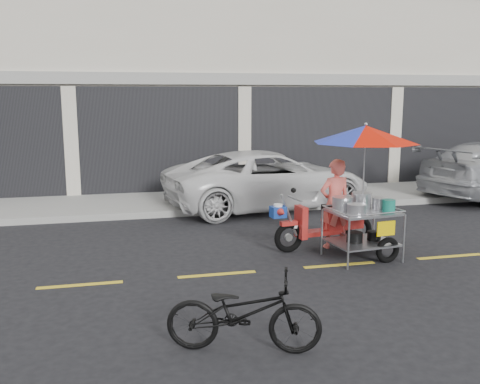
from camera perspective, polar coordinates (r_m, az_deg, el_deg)
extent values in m
plane|color=black|center=(8.79, 10.56, -7.68)|extent=(90.00, 90.00, 0.00)
cube|color=gray|center=(13.82, 1.41, -0.56)|extent=(45.00, 3.00, 0.15)
cube|color=beige|center=(18.50, -2.58, 14.40)|extent=(36.00, 8.00, 8.00)
cube|color=black|center=(14.57, 0.46, 5.46)|extent=(35.28, 0.06, 2.90)
cube|color=gray|center=(14.50, 0.49, 11.97)|extent=(36.00, 0.12, 0.30)
cube|color=gold|center=(8.79, 10.57, -7.65)|extent=(42.00, 0.10, 0.01)
imported|color=silver|center=(12.84, 3.04, 1.36)|extent=(5.28, 3.09, 1.38)
imported|color=black|center=(5.77, 0.39, -12.74)|extent=(1.74, 1.06, 0.87)
torus|color=black|center=(9.30, 5.20, -4.85)|extent=(0.54, 0.17, 0.53)
torus|color=black|center=(9.97, 12.54, -4.02)|extent=(0.54, 0.17, 0.53)
cylinder|color=#9EA0A5|center=(9.30, 5.20, -4.85)|extent=(0.14, 0.07, 0.13)
cylinder|color=#9EA0A5|center=(9.97, 12.54, -4.02)|extent=(0.14, 0.07, 0.13)
cube|color=#B12520|center=(9.24, 5.22, -3.33)|extent=(0.31, 0.15, 0.08)
cylinder|color=#9EA0A5|center=(9.20, 5.24, -2.48)|extent=(0.35, 0.09, 0.76)
cube|color=#B12520|center=(9.34, 6.53, -3.21)|extent=(0.15, 0.33, 0.56)
cube|color=#B12520|center=(9.58, 8.76, -4.24)|extent=(0.78, 0.35, 0.08)
cube|color=#B12520|center=(9.74, 10.97, -2.77)|extent=(0.73, 0.33, 0.38)
cube|color=black|center=(9.64, 10.54, -1.57)|extent=(0.63, 0.30, 0.09)
cylinder|color=#9EA0A5|center=(9.19, 5.90, -0.72)|extent=(0.10, 0.52, 0.03)
sphere|color=black|center=(9.36, 5.72, 0.19)|extent=(0.09, 0.09, 0.09)
cylinder|color=white|center=(9.30, 5.85, -3.67)|extent=(0.13, 0.13, 0.05)
cube|color=navy|center=(9.10, 4.07, -2.13)|extent=(0.27, 0.23, 0.19)
cylinder|color=white|center=(9.08, 4.08, -1.43)|extent=(0.17, 0.17, 0.05)
cone|color=#B12520|center=(8.96, 4.49, -2.22)|extent=(0.19, 0.23, 0.17)
torus|color=black|center=(9.05, 15.47, -6.00)|extent=(0.44, 0.15, 0.43)
cylinder|color=#9EA0A5|center=(8.49, 11.50, -5.55)|extent=(0.04, 0.04, 0.80)
cylinder|color=#9EA0A5|center=(9.19, 8.74, -4.23)|extent=(0.04, 0.04, 0.80)
cylinder|color=#9EA0A5|center=(9.06, 17.08, -4.79)|extent=(0.04, 0.04, 0.80)
cylinder|color=#9EA0A5|center=(9.72, 14.08, -3.62)|extent=(0.04, 0.04, 0.80)
cube|color=#9EA0A5|center=(9.13, 12.85, -5.24)|extent=(1.13, 0.96, 0.03)
cube|color=#9EA0A5|center=(9.01, 12.98, -2.07)|extent=(1.13, 0.96, 0.04)
cylinder|color=#9EA0A5|center=(8.66, 14.52, -2.26)|extent=(1.03, 0.15, 0.02)
cylinder|color=#9EA0A5|center=(9.35, 11.59, -1.22)|extent=(1.03, 0.15, 0.02)
cylinder|color=#9EA0A5|center=(8.73, 10.16, -1.99)|extent=(0.12, 0.84, 0.02)
cylinder|color=#9EA0A5|center=(9.29, 15.67, -1.47)|extent=(0.12, 0.84, 0.02)
cylinder|color=#9EA0A5|center=(9.48, 11.46, -4.61)|extent=(0.12, 0.70, 0.04)
cylinder|color=#9EA0A5|center=(9.37, 11.57, -1.84)|extent=(0.12, 0.70, 0.04)
cube|color=#DEB800|center=(8.77, 15.31, -3.78)|extent=(0.33, 0.06, 0.23)
cylinder|color=#B7B7BC|center=(8.99, 10.86, -1.25)|extent=(0.37, 0.37, 0.20)
cylinder|color=#B7B7BC|center=(9.20, 12.81, -0.92)|extent=(0.36, 0.36, 0.24)
cylinder|color=#B7B7BC|center=(9.22, 14.71, -1.21)|extent=(0.28, 0.28, 0.17)
cylinder|color=#B7B7BC|center=(8.73, 12.32, -1.84)|extent=(0.33, 0.33, 0.14)
cylinder|color=#146C5A|center=(8.98, 15.58, -1.44)|extent=(0.23, 0.23, 0.21)
cylinder|color=black|center=(9.03, 12.12, -4.73)|extent=(0.29, 0.29, 0.17)
cylinder|color=black|center=(9.24, 14.10, -4.54)|extent=(0.25, 0.25, 0.15)
cylinder|color=#9EA0A5|center=(8.99, 13.09, 2.45)|extent=(0.03, 0.03, 1.41)
sphere|color=#9EA0A5|center=(8.92, 13.28, 7.05)|extent=(0.06, 0.06, 0.06)
imported|color=#EC6156|center=(9.59, 10.07, -1.24)|extent=(0.62, 0.45, 1.59)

